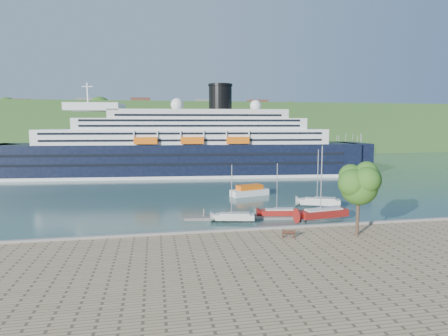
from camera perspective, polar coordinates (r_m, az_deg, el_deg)
The scene contains 12 objects.
ground at distance 48.84m, azimuth 7.00°, elevation -10.27°, with size 400.00×400.00×0.00m, color #325954.
far_hillside at distance 190.02m, azimuth -6.31°, elevation 6.07°, with size 400.00×50.00×24.00m, color #2B5321.
quay_coping at distance 48.33m, azimuth 7.10°, elevation -9.03°, with size 220.00×0.50×0.30m, color slate.
cruise_ship at distance 103.55m, azimuth -7.08°, elevation 5.78°, with size 111.68×16.26×25.08m, color black, non-canonical shape.
park_bench at distance 45.14m, azimuth 9.80°, elevation -9.76°, with size 1.57×0.64×1.01m, color #452213, non-canonical shape.
promenade_tree at distance 47.03m, azimuth 19.81°, elevation -4.01°, with size 5.79×5.79×9.59m, color #265C18, non-canonical shape.
floating_pontoon at distance 57.02m, azimuth 2.84°, elevation -7.52°, with size 17.46×2.13×0.39m, color slate, non-canonical shape.
sailboat_white_near at distance 54.00m, azimuth 1.64°, elevation -4.15°, with size 6.24×1.73×8.06m, color silver, non-canonical shape.
sailboat_red at distance 57.43m, azimuth 8.50°, elevation -3.63°, with size 6.15×1.71×7.94m, color maroon, non-canonical shape.
sailboat_white_far at distance 65.64m, azimuth 14.52°, elevation -1.80°, with size 7.32×2.03×9.45m, color silver, non-canonical shape.
tender_launch at distance 74.87m, azimuth 3.92°, elevation -3.39°, with size 7.75×2.65×2.14m, color orange, non-canonical shape.
sailboat_extra at distance 56.87m, azimuth 15.07°, elevation -2.55°, with size 8.18×2.27×10.56m, color maroon, non-canonical shape.
Camera 1 is at (-14.27, -44.47, 14.29)m, focal length 30.00 mm.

